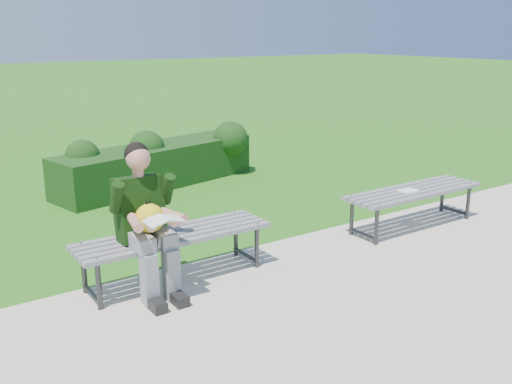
{
  "coord_description": "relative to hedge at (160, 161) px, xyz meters",
  "views": [
    {
      "loc": [
        -3.15,
        -4.72,
        2.23
      ],
      "look_at": [
        -0.07,
        -0.16,
        0.68
      ],
      "focal_mm": 40.0,
      "sensor_mm": 36.0,
      "label": 1
    }
  ],
  "objects": [
    {
      "name": "walkway",
      "position": [
        -0.32,
        -4.74,
        -0.35
      ],
      "size": [
        30.0,
        3.5,
        0.02
      ],
      "color": "beige",
      "rests_on": "ground"
    },
    {
      "name": "bench_left",
      "position": [
        -1.36,
        -3.26,
        0.06
      ],
      "size": [
        1.8,
        0.5,
        0.46
      ],
      "color": "slate",
      "rests_on": "walkway"
    },
    {
      "name": "hedge",
      "position": [
        0.0,
        0.0,
        0.0
      ],
      "size": [
        3.27,
        1.48,
        0.85
      ],
      "color": "#1E4416",
      "rests_on": "ground"
    },
    {
      "name": "bench_right",
      "position": [
        1.6,
        -3.47,
        0.06
      ],
      "size": [
        1.8,
        0.5,
        0.46
      ],
      "color": "slate",
      "rests_on": "walkway"
    },
    {
      "name": "seated_boy",
      "position": [
        -1.66,
        -3.36,
        0.35
      ],
      "size": [
        0.56,
        0.76,
        1.31
      ],
      "color": "slate",
      "rests_on": "walkway"
    },
    {
      "name": "paper_sheet",
      "position": [
        1.5,
        -3.47,
        0.11
      ],
      "size": [
        0.23,
        0.17,
        0.01
      ],
      "color": "white",
      "rests_on": "bench_right"
    },
    {
      "name": "ground",
      "position": [
        -0.32,
        -2.99,
        -0.36
      ],
      "size": [
        80.0,
        80.0,
        0.0
      ],
      "color": "#296816",
      "rests_on": "ground"
    }
  ]
}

